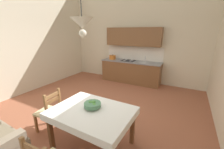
{
  "coord_description": "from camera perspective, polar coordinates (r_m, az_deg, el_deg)",
  "views": [
    {
      "loc": [
        2.03,
        -2.77,
        2.07
      ],
      "look_at": [
        0.4,
        0.3,
        1.01
      ],
      "focal_mm": 22.94,
      "sensor_mm": 36.0,
      "label": 1
    }
  ],
  "objects": [
    {
      "name": "pendant_lamp",
      "position": [
        2.13,
        -11.84,
        19.24
      ],
      "size": [
        0.32,
        0.32,
        0.8
      ],
      "color": "black"
    },
    {
      "name": "kitchen_cabinetry",
      "position": [
        5.93,
        7.65,
        5.03
      ],
      "size": [
        2.43,
        0.63,
        2.2
      ],
      "color": "brown",
      "rests_on": "ground_plane"
    },
    {
      "name": "wall_left",
      "position": [
        5.61,
        -33.64,
        14.51
      ],
      "size": [
        0.12,
        6.5,
        4.18
      ],
      "primitive_type": "cube",
      "color": "beige",
      "rests_on": "ground_plane"
    },
    {
      "name": "ground_plane",
      "position": [
        4.03,
        -7.22,
        -14.85
      ],
      "size": [
        6.19,
        6.5,
        0.1
      ],
      "primitive_type": "cube",
      "color": "#99563D"
    },
    {
      "name": "wall_back",
      "position": [
        6.12,
        9.06,
        17.0
      ],
      "size": [
        6.19,
        0.12,
        4.18
      ],
      "primitive_type": "cube",
      "color": "beige",
      "rests_on": "ground_plane"
    },
    {
      "name": "fruit_bowl",
      "position": [
        2.62,
        -7.76,
        -11.78
      ],
      "size": [
        0.3,
        0.3,
        0.12
      ],
      "color": "#4C7F5B",
      "rests_on": "dining_table"
    },
    {
      "name": "dining_table",
      "position": [
        2.64,
        -7.97,
        -16.08
      ],
      "size": [
        1.42,
        1.06,
        0.75
      ],
      "color": "brown",
      "rests_on": "ground_plane"
    },
    {
      "name": "dining_chair_tv_side",
      "position": [
        3.36,
        -23.66,
        -13.48
      ],
      "size": [
        0.45,
        0.45,
        0.93
      ],
      "color": "#D1BC89",
      "rests_on": "ground_plane"
    }
  ]
}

